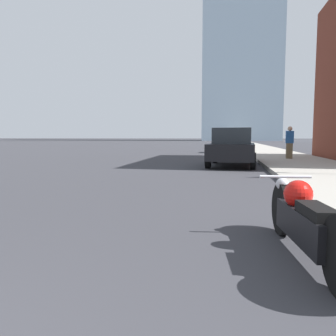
{
  "coord_description": "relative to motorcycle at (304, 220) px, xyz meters",
  "views": [
    {
      "loc": [
        2.15,
        0.17,
        1.25
      ],
      "look_at": [
        1.31,
        4.97,
        0.77
      ],
      "focal_mm": 35.0,
      "sensor_mm": 36.0,
      "label": 1
    }
  ],
  "objects": [
    {
      "name": "distant_tower",
      "position": [
        3.31,
        99.13,
        31.88
      ],
      "size": [
        21.69,
        21.69,
        64.53
      ],
      "color": "#9EB7CC",
      "rests_on": "ground_plane"
    },
    {
      "name": "parked_car_silver",
      "position": [
        -0.32,
        21.9,
        0.41
      ],
      "size": [
        1.86,
        4.08,
        1.61
      ],
      "rotation": [
        0.0,
        0.0,
        -0.01
      ],
      "color": "#BCBCC1",
      "rests_on": "ground_plane"
    },
    {
      "name": "parked_car_red",
      "position": [
        -0.41,
        33.27,
        0.45
      ],
      "size": [
        1.87,
        4.32,
        1.67
      ],
      "rotation": [
        0.0,
        0.0,
        0.01
      ],
      "color": "red",
      "rests_on": "ground_plane"
    },
    {
      "name": "parked_car_black",
      "position": [
        -0.54,
        10.55,
        0.41
      ],
      "size": [
        2.11,
        4.28,
        1.59
      ],
      "rotation": [
        0.0,
        0.0,
        -0.07
      ],
      "color": "black",
      "rests_on": "ground_plane"
    },
    {
      "name": "pedestrian",
      "position": [
        2.29,
        13.51,
        0.56
      ],
      "size": [
        0.36,
        0.22,
        1.59
      ],
      "color": "brown",
      "rests_on": "sidewalk"
    },
    {
      "name": "sidewalk",
      "position": [
        2.44,
        36.35,
        -0.32
      ],
      "size": [
        3.46,
        240.0,
        0.15
      ],
      "color": "#9E998E",
      "rests_on": "ground_plane"
    },
    {
      "name": "motorcycle",
      "position": [
        0.0,
        0.0,
        0.0
      ],
      "size": [
        0.62,
        2.32,
        0.78
      ],
      "rotation": [
        0.0,
        0.0,
        0.11
      ],
      "color": "black",
      "rests_on": "ground_plane"
    }
  ]
}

